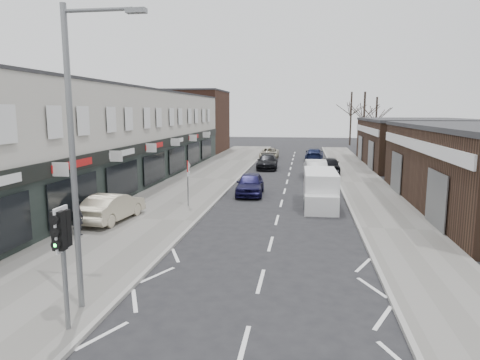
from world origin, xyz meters
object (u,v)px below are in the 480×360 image
at_px(parked_car_right_b, 329,165).
at_px(parked_car_right_c, 314,154).
at_px(pedestrian, 77,216).
at_px(traffic_light, 62,240).
at_px(warning_sign, 188,170).
at_px(parked_car_left_a, 250,184).
at_px(parked_car_right_a, 315,168).
at_px(parked_car_left_c, 269,153).
at_px(street_lamp, 78,144).
at_px(white_van, 320,189).
at_px(parked_car_left_b, 267,162).
at_px(sedan_on_pavement, 112,207).

relative_size(parked_car_right_b, parked_car_right_c, 0.96).
relative_size(pedestrian, parked_car_right_b, 0.37).
height_order(traffic_light, warning_sign, traffic_light).
xyz_separation_m(parked_car_left_a, parked_car_right_a, (4.40, 8.15, 0.05)).
bearing_deg(warning_sign, parked_car_left_c, 84.77).
xyz_separation_m(pedestrian, parked_car_left_c, (5.64, 32.60, -0.33)).
height_order(warning_sign, pedestrian, warning_sign).
xyz_separation_m(street_lamp, parked_car_left_a, (2.33, 17.20, -3.90)).
distance_m(warning_sign, pedestrian, 7.25).
distance_m(pedestrian, parked_car_left_c, 33.09).
xyz_separation_m(parked_car_left_c, parked_car_right_c, (5.12, -1.18, 0.07)).
bearing_deg(warning_sign, traffic_light, -86.90).
xyz_separation_m(warning_sign, parked_car_left_a, (2.96, 4.40, -1.48)).
relative_size(parked_car_left_a, parked_car_right_b, 0.93).
distance_m(white_van, parked_car_left_a, 5.22).
bearing_deg(parked_car_left_b, warning_sign, -101.94).
distance_m(pedestrian, parked_car_right_b, 24.24).
height_order(sedan_on_pavement, parked_car_right_a, parked_car_right_a).
xyz_separation_m(white_van, parked_car_right_c, (0.09, 23.34, -0.27)).
xyz_separation_m(parked_car_left_a, parked_car_left_b, (0.00, 12.93, -0.04)).
bearing_deg(warning_sign, white_van, 13.05).
bearing_deg(parked_car_left_a, parked_car_left_b, 87.15).
bearing_deg(parked_car_right_c, parked_car_left_b, 61.85).
xyz_separation_m(white_van, parked_car_left_b, (-4.47, 15.62, -0.28)).
height_order(parked_car_left_b, parked_car_right_b, parked_car_right_b).
distance_m(traffic_light, white_van, 17.15).
bearing_deg(parked_car_left_a, traffic_light, -99.66).
relative_size(parked_car_left_a, parked_car_right_c, 0.90).
distance_m(white_van, sedan_on_pavement, 11.64).
height_order(parked_car_left_c, parked_car_right_a, parked_car_right_a).
distance_m(parked_car_left_a, parked_car_right_b, 11.82).
xyz_separation_m(traffic_light, pedestrian, (-4.00, 7.65, -1.46)).
bearing_deg(warning_sign, sedan_on_pavement, -126.87).
distance_m(street_lamp, parked_car_right_c, 38.68).
relative_size(parked_car_right_a, parked_car_right_c, 0.99).
relative_size(sedan_on_pavement, parked_car_right_b, 0.92).
relative_size(traffic_light, parked_car_left_b, 0.66).
relative_size(street_lamp, white_van, 1.53).
bearing_deg(warning_sign, street_lamp, -87.16).
bearing_deg(parked_car_right_c, parked_car_left_a, 79.97).
height_order(warning_sign, white_van, warning_sign).
bearing_deg(traffic_light, parked_car_right_a, 76.05).
xyz_separation_m(pedestrian, parked_car_right_c, (10.76, 31.42, -0.27)).
xyz_separation_m(parked_car_left_c, parked_car_right_a, (4.96, -13.68, 0.15)).
xyz_separation_m(street_lamp, parked_car_right_b, (7.95, 27.60, -3.84)).
relative_size(street_lamp, parked_car_right_c, 1.69).
bearing_deg(parked_car_right_b, traffic_light, 74.11).
bearing_deg(traffic_light, white_van, 67.03).
relative_size(white_van, parked_car_right_b, 1.15).
relative_size(parked_car_left_a, parked_car_left_b, 0.90).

